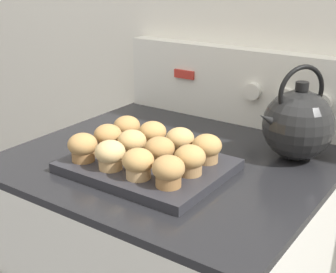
{
  "coord_description": "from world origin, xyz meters",
  "views": [
    {
      "loc": [
        0.6,
        -0.52,
        1.37
      ],
      "look_at": [
        0.05,
        0.26,
        1.01
      ],
      "focal_mm": 50.0,
      "sensor_mm": 36.0,
      "label": 1
    }
  ],
  "objects": [
    {
      "name": "muffin_r1_c1",
      "position": [
        -0.05,
        0.26,
        0.98
      ],
      "size": [
        0.07,
        0.07,
        0.06
      ],
      "color": "olive",
      "rests_on": "muffin_pan"
    },
    {
      "name": "muffin_r2_c1",
      "position": [
        -0.04,
        0.33,
        0.98
      ],
      "size": [
        0.07,
        0.07,
        0.06
      ],
      "color": "#A37A4C",
      "rests_on": "muffin_pan"
    },
    {
      "name": "muffin_r0_c2",
      "position": [
        0.04,
        0.17,
        0.98
      ],
      "size": [
        0.07,
        0.07,
        0.06
      ],
      "color": "tan",
      "rests_on": "muffin_pan"
    },
    {
      "name": "muffin_r0_c0",
      "position": [
        -0.12,
        0.17,
        0.98
      ],
      "size": [
        0.07,
        0.07,
        0.06
      ],
      "color": "olive",
      "rests_on": "muffin_pan"
    },
    {
      "name": "muffin_r1_c2",
      "position": [
        0.03,
        0.25,
        0.98
      ],
      "size": [
        0.07,
        0.07,
        0.06
      ],
      "color": "tan",
      "rests_on": "muffin_pan"
    },
    {
      "name": "control_panel",
      "position": [
        0.0,
        0.69,
        1.03
      ],
      "size": [
        0.73,
        0.07,
        0.22
      ],
      "color": "silver",
      "rests_on": "stove_range"
    },
    {
      "name": "muffin_r2_c0",
      "position": [
        -0.12,
        0.33,
        0.98
      ],
      "size": [
        0.07,
        0.07,
        0.06
      ],
      "color": "olive",
      "rests_on": "muffin_pan"
    },
    {
      "name": "wall_back",
      "position": [
        0.0,
        0.74,
        1.2
      ],
      "size": [
        8.0,
        0.05,
        2.4
      ],
      "color": "silver",
      "rests_on": "ground_plane"
    },
    {
      "name": "muffin_r2_c2",
      "position": [
        0.04,
        0.33,
        0.98
      ],
      "size": [
        0.07,
        0.07,
        0.06
      ],
      "color": "olive",
      "rests_on": "muffin_pan"
    },
    {
      "name": "muffin_r1_c3",
      "position": [
        0.11,
        0.25,
        0.98
      ],
      "size": [
        0.07,
        0.07,
        0.06
      ],
      "color": "#A37A4C",
      "rests_on": "muffin_pan"
    },
    {
      "name": "tea_kettle",
      "position": [
        0.25,
        0.51,
        1.01
      ],
      "size": [
        0.17,
        0.2,
        0.23
      ],
      "color": "black",
      "rests_on": "stove_range"
    },
    {
      "name": "muffin_pan",
      "position": [
        -0.0,
        0.25,
        0.93
      ],
      "size": [
        0.35,
        0.27,
        0.02
      ],
      "color": "#28282D",
      "rests_on": "stove_range"
    },
    {
      "name": "muffin_r0_c3",
      "position": [
        0.11,
        0.18,
        0.98
      ],
      "size": [
        0.07,
        0.07,
        0.06
      ],
      "color": "olive",
      "rests_on": "muffin_pan"
    },
    {
      "name": "muffin_r1_c0",
      "position": [
        -0.12,
        0.25,
        0.98
      ],
      "size": [
        0.07,
        0.07,
        0.06
      ],
      "color": "olive",
      "rests_on": "muffin_pan"
    },
    {
      "name": "muffin_r2_c3",
      "position": [
        0.11,
        0.33,
        0.98
      ],
      "size": [
        0.07,
        0.07,
        0.06
      ],
      "color": "#A37A4C",
      "rests_on": "muffin_pan"
    },
    {
      "name": "muffin_r0_c1",
      "position": [
        -0.04,
        0.18,
        0.98
      ],
      "size": [
        0.07,
        0.07,
        0.06
      ],
      "color": "tan",
      "rests_on": "muffin_pan"
    }
  ]
}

